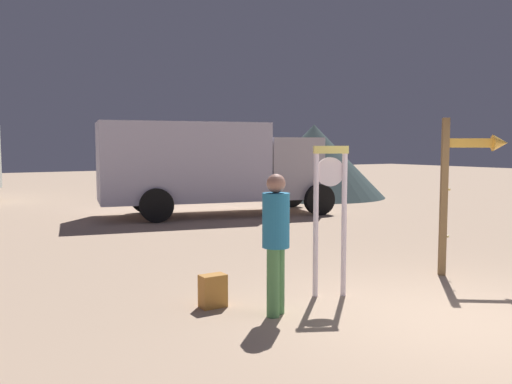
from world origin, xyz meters
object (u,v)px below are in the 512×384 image
at_px(standing_clock, 330,204).
at_px(box_truck_near, 207,164).
at_px(arrow_sign, 465,173).
at_px(backpack, 213,291).
at_px(dome_tent, 314,161).
at_px(person_near_clock, 276,237).

bearing_deg(standing_clock, box_truck_near, 73.98).
relative_size(arrow_sign, backpack, 5.91).
bearing_deg(dome_tent, box_truck_near, -155.15).
bearing_deg(person_near_clock, arrow_sign, 1.60).
height_order(arrow_sign, person_near_clock, arrow_sign).
xyz_separation_m(standing_clock, arrow_sign, (2.48, -0.20, 0.35)).
height_order(person_near_clock, backpack, person_near_clock).
height_order(standing_clock, person_near_clock, standing_clock).
bearing_deg(box_truck_near, backpack, -116.20).
relative_size(arrow_sign, box_truck_near, 0.35).
bearing_deg(standing_clock, arrow_sign, -4.64).
bearing_deg(person_near_clock, dome_tent, 50.37).
xyz_separation_m(standing_clock, dome_tent, (8.58, 11.35, 0.19)).
height_order(standing_clock, backpack, standing_clock).
bearing_deg(dome_tent, backpack, -132.74).
distance_m(backpack, box_truck_near, 9.15).
bearing_deg(box_truck_near, person_near_clock, -111.72).
relative_size(person_near_clock, backpack, 4.09).
distance_m(standing_clock, box_truck_near, 8.85).
relative_size(backpack, box_truck_near, 0.06).
distance_m(standing_clock, dome_tent, 14.23).
xyz_separation_m(arrow_sign, person_near_clock, (-3.55, -0.10, -0.65)).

